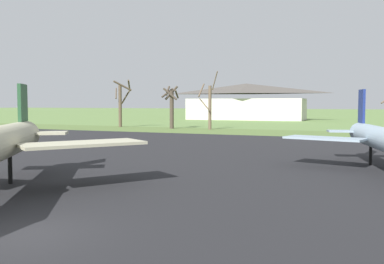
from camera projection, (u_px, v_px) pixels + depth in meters
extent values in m
plane|color=#607F42|center=(20.00, 236.00, 12.95)|extent=(600.00, 600.00, 0.00)
cube|color=black|center=(209.00, 166.00, 27.28)|extent=(100.30, 52.16, 0.05)
cube|color=#566F36|center=(298.00, 133.00, 56.65)|extent=(160.30, 12.00, 0.06)
cylinder|color=#8EA3B2|center=(382.00, 139.00, 24.85)|extent=(4.23, 11.62, 1.34)
cylinder|color=black|center=(359.00, 132.00, 30.86)|extent=(1.10, 0.95, 0.94)
cube|color=#8EA3B2|center=(325.00, 138.00, 26.50)|extent=(5.01, 2.99, 0.13)
cube|color=navy|center=(362.00, 106.00, 29.98)|extent=(0.52, 1.44, 2.31)
cube|color=#8EA3B2|center=(343.00, 131.00, 30.16)|extent=(2.22, 1.71, 0.13)
cube|color=#8EA3B2|center=(381.00, 131.00, 29.78)|extent=(2.22, 1.71, 0.13)
cylinder|color=black|center=(370.00, 156.00, 27.46)|extent=(0.18, 0.18, 1.26)
cylinder|color=black|center=(27.00, 134.00, 24.95)|extent=(1.36, 1.29, 1.07)
cube|color=#B7B293|center=(82.00, 144.00, 20.19)|extent=(5.05, 5.94, 0.14)
cube|color=#234C2D|center=(23.00, 103.00, 23.95)|extent=(1.07, 1.52, 2.05)
cube|color=#B7B293|center=(48.00, 133.00, 24.15)|extent=(2.48, 2.30, 0.14)
cylinder|color=black|center=(10.00, 170.00, 21.08)|extent=(0.20, 0.20, 1.43)
cylinder|color=brown|center=(120.00, 106.00, 71.71)|extent=(0.54, 0.54, 6.95)
cylinder|color=brown|center=(116.00, 93.00, 71.49)|extent=(0.91, 1.34, 1.86)
cylinder|color=brown|center=(123.00, 86.00, 70.17)|extent=(2.23, 2.51, 1.70)
cylinder|color=brown|center=(129.00, 86.00, 71.59)|extent=(1.67, 2.90, 1.82)
cylinder|color=brown|center=(125.00, 97.00, 72.37)|extent=(2.25, 1.10, 2.26)
cylinder|color=#42382D|center=(172.00, 110.00, 66.91)|extent=(0.62, 0.62, 5.93)
cylinder|color=#42382D|center=(167.00, 93.00, 67.52)|extent=(1.20, 2.18, 1.57)
cylinder|color=#42382D|center=(168.00, 91.00, 66.90)|extent=(0.46, 1.50, 1.52)
cylinder|color=#42382D|center=(170.00, 94.00, 65.76)|extent=(2.23, 0.79, 1.93)
cylinder|color=#42382D|center=(171.00, 93.00, 67.66)|extent=(2.01, 1.29, 2.27)
cylinder|color=#42382D|center=(177.00, 94.00, 66.57)|extent=(0.56, 1.76, 1.33)
cylinder|color=brown|center=(210.00, 108.00, 64.63)|extent=(0.48, 0.48, 6.58)
cylinder|color=brown|center=(201.00, 90.00, 64.87)|extent=(0.51, 2.81, 2.12)
cylinder|color=brown|center=(215.00, 81.00, 64.70)|extent=(1.42, 1.30, 2.77)
cylinder|color=brown|center=(204.00, 104.00, 63.95)|extent=(2.06, 1.29, 1.76)
cube|color=beige|center=(246.00, 109.00, 105.35)|extent=(27.98, 11.05, 5.07)
pyramid|color=#4C4742|center=(246.00, 89.00, 105.02)|extent=(29.38, 11.60, 2.44)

